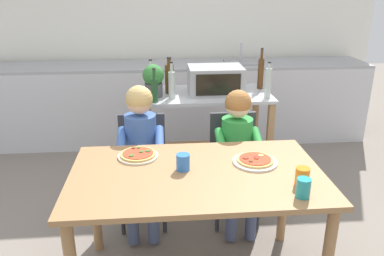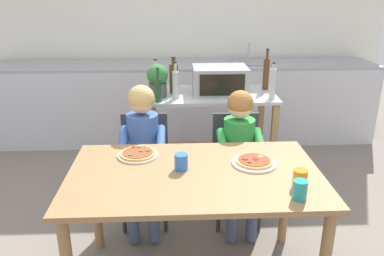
{
  "view_description": "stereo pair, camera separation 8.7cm",
  "coord_description": "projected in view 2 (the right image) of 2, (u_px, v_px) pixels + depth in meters",
  "views": [
    {
      "loc": [
        -0.19,
        -1.92,
        1.73
      ],
      "look_at": [
        0.0,
        0.3,
        0.89
      ],
      "focal_mm": 36.42,
      "sensor_mm": 36.0,
      "label": 1
    },
    {
      "loc": [
        -0.11,
        -1.92,
        1.73
      ],
      "look_at": [
        0.0,
        0.3,
        0.89
      ],
      "focal_mm": 36.42,
      "sensor_mm": 36.0,
      "label": 2
    }
  ],
  "objects": [
    {
      "name": "ground_plane",
      "position": [
        188.0,
        192.0,
        3.42
      ],
      "size": [
        10.79,
        10.79,
        0.0
      ],
      "primitive_type": "plane",
      "color": "slate"
    },
    {
      "name": "back_wall_tiled",
      "position": [
        182.0,
        17.0,
        4.51
      ],
      "size": [
        4.75,
        0.14,
        2.7
      ],
      "color": "white",
      "rests_on": "ground"
    },
    {
      "name": "kitchen_counter",
      "position": [
        184.0,
        102.0,
        4.45
      ],
      "size": [
        4.27,
        0.6,
        1.08
      ],
      "color": "silver",
      "rests_on": "ground"
    },
    {
      "name": "kitchen_island_cart",
      "position": [
        210.0,
        125.0,
        3.37
      ],
      "size": [
        1.08,
        0.58,
        0.85
      ],
      "color": "#B7BABF",
      "rests_on": "ground"
    },
    {
      "name": "toaster_oven",
      "position": [
        220.0,
        80.0,
        3.22
      ],
      "size": [
        0.45,
        0.33,
        0.23
      ],
      "color": "#999BA0",
      "rests_on": "kitchen_island_cart"
    },
    {
      "name": "bottle_dark_olive_oil",
      "position": [
        176.0,
        84.0,
        3.09
      ],
      "size": [
        0.05,
        0.05,
        0.3
      ],
      "color": "#ADB7B2",
      "rests_on": "kitchen_island_cart"
    },
    {
      "name": "bottle_tall_green_wine",
      "position": [
        174.0,
        78.0,
        3.23
      ],
      "size": [
        0.07,
        0.07,
        0.3
      ],
      "color": "#4C2D14",
      "rests_on": "kitchen_island_cart"
    },
    {
      "name": "bottle_squat_spirits",
      "position": [
        273.0,
        83.0,
        3.06
      ],
      "size": [
        0.05,
        0.05,
        0.3
      ],
      "color": "#ADB7B2",
      "rests_on": "kitchen_island_cart"
    },
    {
      "name": "bottle_clear_vinegar",
      "position": [
        266.0,
        73.0,
        3.34
      ],
      "size": [
        0.05,
        0.05,
        0.35
      ],
      "color": "#4C2D14",
      "rests_on": "kitchen_island_cart"
    },
    {
      "name": "bottle_slim_sauce",
      "position": [
        156.0,
        79.0,
        3.31
      ],
      "size": [
        0.06,
        0.06,
        0.27
      ],
      "color": "#ADB7B2",
      "rests_on": "kitchen_island_cart"
    },
    {
      "name": "bottle_brown_beer",
      "position": [
        158.0,
        89.0,
        3.0
      ],
      "size": [
        0.05,
        0.05,
        0.27
      ],
      "color": "#1E4723",
      "rests_on": "kitchen_island_cart"
    },
    {
      "name": "potted_herb_plant",
      "position": [
        158.0,
        79.0,
        3.14
      ],
      "size": [
        0.17,
        0.17,
        0.26
      ],
      "color": "#4C4C51",
      "rests_on": "kitchen_island_cart"
    },
    {
      "name": "dining_table",
      "position": [
        195.0,
        188.0,
        2.18
      ],
      "size": [
        1.4,
        0.83,
        0.74
      ],
      "color": "olive",
      "rests_on": "ground"
    },
    {
      "name": "dining_chair_left",
      "position": [
        145.0,
        161.0,
        2.89
      ],
      "size": [
        0.36,
        0.36,
        0.81
      ],
      "color": "#333338",
      "rests_on": "ground"
    },
    {
      "name": "dining_chair_right",
      "position": [
        236.0,
        160.0,
        2.9
      ],
      "size": [
        0.36,
        0.36,
        0.81
      ],
      "color": "#333338",
      "rests_on": "ground"
    },
    {
      "name": "child_in_blue_striped_shirt",
      "position": [
        143.0,
        143.0,
        2.71
      ],
      "size": [
        0.32,
        0.42,
        1.05
      ],
      "color": "#424C6B",
      "rests_on": "ground"
    },
    {
      "name": "child_in_green_shirt",
      "position": [
        240.0,
        145.0,
        2.73
      ],
      "size": [
        0.32,
        0.42,
        1.01
      ],
      "color": "#424C6B",
      "rests_on": "ground"
    },
    {
      "name": "pizza_plate_cream",
      "position": [
        138.0,
        154.0,
        2.35
      ],
      "size": [
        0.24,
        0.24,
        0.03
      ],
      "color": "beige",
      "rests_on": "dining_table"
    },
    {
      "name": "pizza_plate_white",
      "position": [
        254.0,
        162.0,
        2.25
      ],
      "size": [
        0.26,
        0.26,
        0.03
      ],
      "color": "white",
      "rests_on": "dining_table"
    },
    {
      "name": "drinking_cup_teal",
      "position": [
        300.0,
        190.0,
        1.87
      ],
      "size": [
        0.07,
        0.07,
        0.1
      ],
      "primitive_type": "cylinder",
      "color": "teal",
      "rests_on": "dining_table"
    },
    {
      "name": "drinking_cup_blue",
      "position": [
        181.0,
        162.0,
        2.17
      ],
      "size": [
        0.08,
        0.08,
        0.09
      ],
      "primitive_type": "cylinder",
      "color": "blue",
      "rests_on": "dining_table"
    },
    {
      "name": "drinking_cup_orange",
      "position": [
        300.0,
        178.0,
        1.98
      ],
      "size": [
        0.07,
        0.07,
        0.1
      ],
      "primitive_type": "cylinder",
      "color": "orange",
      "rests_on": "dining_table"
    }
  ]
}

